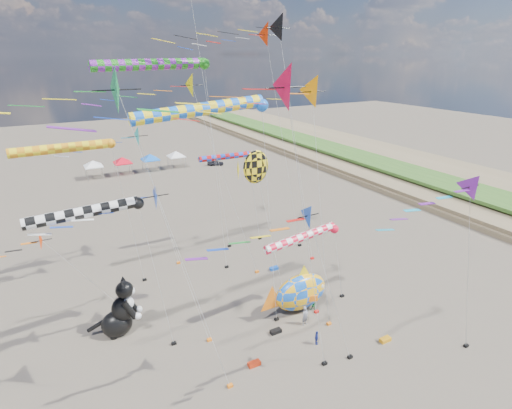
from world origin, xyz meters
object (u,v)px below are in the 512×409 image
at_px(fish_inflatable, 300,292).
at_px(child_green, 314,305).
at_px(person_adult, 305,316).
at_px(parked_car, 215,163).
at_px(cat_inflatable, 118,306).
at_px(child_blue, 317,338).

xyz_separation_m(fish_inflatable, child_green, (1.09, -0.57, -1.30)).
distance_m(person_adult, child_green, 2.22).
xyz_separation_m(person_adult, parked_car, (13.35, 49.38, -0.29)).
xyz_separation_m(cat_inflatable, parked_car, (26.65, 43.21, -1.89)).
bearing_deg(cat_inflatable, fish_inflatable, 0.90).
bearing_deg(parked_car, child_blue, -173.34).
height_order(child_green, parked_car, parked_car).
xyz_separation_m(cat_inflatable, person_adult, (13.30, -6.18, -1.60)).
bearing_deg(child_blue, cat_inflatable, 87.20).
distance_m(cat_inflatable, parked_car, 50.80).
bearing_deg(cat_inflatable, child_blue, -15.71).
bearing_deg(child_blue, parked_car, 16.02).
height_order(person_adult, child_green, person_adult).
relative_size(child_blue, parked_car, 0.36).
bearing_deg(fish_inflatable, person_adult, -111.66).
height_order(cat_inflatable, child_green, cat_inflatable).
bearing_deg(fish_inflatable, child_blue, -107.66).
bearing_deg(cat_inflatable, person_adult, -6.70).
xyz_separation_m(child_green, parked_car, (11.54, 48.15, 0.03)).
height_order(fish_inflatable, parked_car, fish_inflatable).
relative_size(cat_inflatable, parked_car, 1.53).
relative_size(person_adult, child_green, 1.60).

